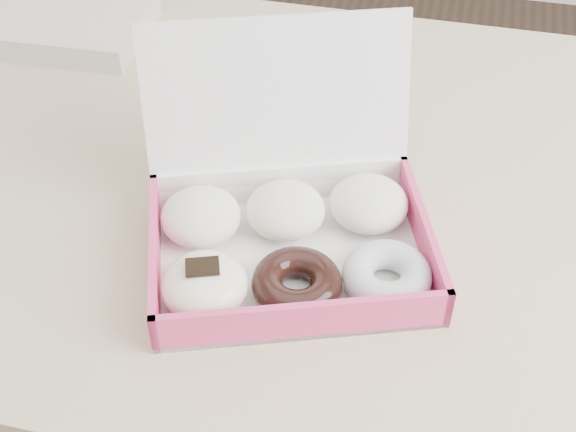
# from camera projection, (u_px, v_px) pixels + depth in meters

# --- Properties ---
(table) EXTENTS (1.20, 0.80, 0.75)m
(table) POSITION_uv_depth(u_px,v_px,m) (315.00, 221.00, 1.01)
(table) COLOR tan
(table) RESTS_ON ground
(donut_box) EXTENTS (0.36, 0.34, 0.21)m
(donut_box) POSITION_uv_depth(u_px,v_px,m) (286.00, 228.00, 0.83)
(donut_box) COLOR white
(donut_box) RESTS_ON table
(newspapers) EXTENTS (0.23, 0.19, 0.04)m
(newspapers) POSITION_uv_depth(u_px,v_px,m) (69.00, 24.00, 1.18)
(newspapers) COLOR silver
(newspapers) RESTS_ON table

